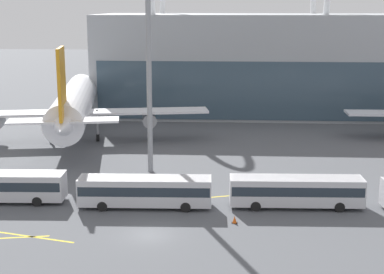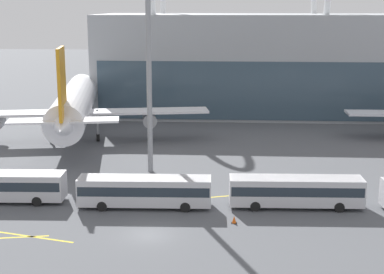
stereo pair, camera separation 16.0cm
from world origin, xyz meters
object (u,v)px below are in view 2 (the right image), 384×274
object	(u,v)px
airliner_at_gate_near	(74,105)
shuttle_bus_0	(0,185)
traffic_cone_0	(234,220)
shuttle_bus_1	(145,190)
floodlight_mast	(149,47)
shuttle_bus_2	(296,190)

from	to	relation	value
airliner_at_gate_near	shuttle_bus_0	xyz separation A→B (m)	(-0.45, -28.30, -3.51)
shuttle_bus_0	traffic_cone_0	distance (m)	24.51
shuttle_bus_1	floodlight_mast	size ratio (longest dim) A/B	0.53
shuttle_bus_1	traffic_cone_0	world-z (taller)	shuttle_bus_1
shuttle_bus_1	shuttle_bus_0	bearing A→B (deg)	175.34
shuttle_bus_1	traffic_cone_0	distance (m)	9.85
shuttle_bus_0	shuttle_bus_2	size ratio (longest dim) A/B	1.00
floodlight_mast	traffic_cone_0	distance (m)	24.63
shuttle_bus_0	floodlight_mast	size ratio (longest dim) A/B	0.53
floodlight_mast	shuttle_bus_0	bearing A→B (deg)	-138.43
shuttle_bus_1	shuttle_bus_2	distance (m)	15.13
shuttle_bus_2	floodlight_mast	world-z (taller)	floodlight_mast
airliner_at_gate_near	shuttle_bus_0	distance (m)	28.52
shuttle_bus_0	shuttle_bus_2	distance (m)	30.20
shuttle_bus_1	traffic_cone_0	size ratio (longest dim) A/B	18.94
airliner_at_gate_near	floodlight_mast	size ratio (longest dim) A/B	1.58
airliner_at_gate_near	traffic_cone_0	xyz separation A→B (m)	(23.57, -32.92, -5.00)
shuttle_bus_0	airliner_at_gate_near	bearing A→B (deg)	86.81
airliner_at_gate_near	traffic_cone_0	bearing A→B (deg)	-154.24
shuttle_bus_1	shuttle_bus_2	xyz separation A→B (m)	(15.10, 0.93, 0.00)
shuttle_bus_0	shuttle_bus_1	world-z (taller)	same
shuttle_bus_0	shuttle_bus_2	xyz separation A→B (m)	(30.19, 0.19, 0.00)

